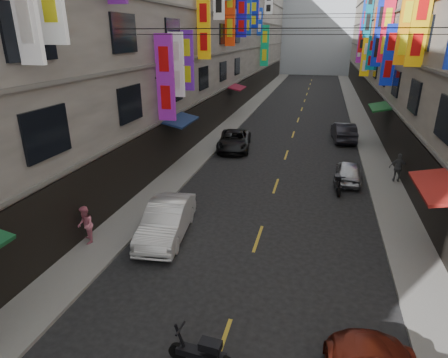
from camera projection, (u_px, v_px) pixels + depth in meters
The scene contains 16 objects.
sidewalk_left at pixel (239, 116), 38.64m from camera, with size 2.00×90.00×0.12m, color slate.
sidewalk_right at pixel (362, 123), 35.85m from camera, with size 2.00×90.00×0.12m, color slate.
building_row_left at pixel (181, 18), 36.64m from camera, with size 10.14×90.00×19.00m.
haze_block at pixel (318, 19), 78.48m from camera, with size 18.00×8.00×22.00m, color #AEB6C2.
shop_signage at pixel (302, 17), 27.90m from camera, with size 14.00×55.00×12.19m.
street_awnings at pixel (261, 124), 22.03m from camera, with size 13.99×35.20×0.41m.
overhead_cables at pixel (295, 20), 23.26m from camera, with size 14.00×38.04×1.24m.
lane_markings at pixel (296, 127), 34.56m from camera, with size 0.12×80.20×0.01m.
scooter_crossing at pixel (202, 353), 9.43m from camera, with size 1.80×0.50×1.14m.
scooter_far_right at pixel (338, 184), 20.09m from camera, with size 0.52×1.80×1.14m.
car_left_mid at pixel (167, 220), 15.52m from camera, with size 1.57×4.49×1.48m, color white.
car_left_far at pixel (234, 140), 27.54m from camera, with size 2.24×4.87×1.35m, color black.
car_right_mid at pixel (349, 171), 21.48m from camera, with size 1.43×3.56×1.21m, color #B4B3B8.
car_right_far at pixel (344, 132), 29.73m from camera, with size 1.56×4.47×1.47m, color #26252D.
pedestrian_lfar at pixel (85, 225), 14.80m from camera, with size 0.76×0.52×1.56m, color pink.
pedestrian_rfar at pixel (398, 168), 21.06m from camera, with size 0.97×0.55×1.65m, color #575759.
Camera 1 is at (2.02, 4.43, 7.93)m, focal length 30.00 mm.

